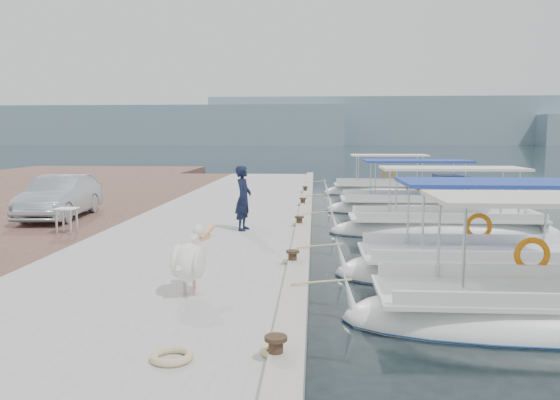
# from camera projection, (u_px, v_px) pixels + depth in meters

# --- Properties ---
(ground) EXTENTS (400.00, 400.00, 0.00)m
(ground) POSITION_uv_depth(u_px,v_px,m) (310.00, 254.00, 15.08)
(ground) COLOR black
(ground) RESTS_ON ground
(concrete_quay) EXTENTS (6.00, 40.00, 0.50)m
(concrete_quay) POSITION_uv_depth(u_px,v_px,m) (231.00, 217.00, 20.20)
(concrete_quay) COLOR #9D9E98
(concrete_quay) RESTS_ON ground
(quay_curb) EXTENTS (0.44, 40.00, 0.12)m
(quay_curb) POSITION_uv_depth(u_px,v_px,m) (306.00, 210.00, 19.99)
(quay_curb) COLOR #A49D92
(quay_curb) RESTS_ON concrete_quay
(cobblestone_strip) EXTENTS (4.00, 40.00, 0.50)m
(cobblestone_strip) POSITION_uv_depth(u_px,v_px,m) (99.00, 216.00, 20.52)
(cobblestone_strip) COLOR #51322B
(cobblestone_strip) RESTS_ON ground
(distant_hills) EXTENTS (330.00, 60.00, 18.00)m
(distant_hills) POSITION_uv_depth(u_px,v_px,m) (391.00, 125.00, 212.06)
(distant_hills) COLOR gray
(distant_hills) RESTS_ON ground
(fishing_caique_a) EXTENTS (6.68, 2.34, 2.83)m
(fishing_caique_a) POSITION_uv_depth(u_px,v_px,m) (537.00, 318.00, 9.36)
(fishing_caique_a) COLOR white
(fishing_caique_a) RESTS_ON ground
(fishing_caique_b) EXTENTS (6.60, 2.52, 2.83)m
(fishing_caique_b) POSITION_uv_depth(u_px,v_px,m) (479.00, 272.00, 12.52)
(fishing_caique_b) COLOR white
(fishing_caique_b) RESTS_ON ground
(fishing_caique_c) EXTENTS (7.62, 2.10, 2.83)m
(fishing_caique_c) POSITION_uv_depth(u_px,v_px,m) (444.00, 231.00, 18.02)
(fishing_caique_c) COLOR white
(fishing_caique_c) RESTS_ON ground
(fishing_caique_d) EXTENTS (7.33, 2.58, 2.83)m
(fishing_caique_d) POSITION_uv_depth(u_px,v_px,m) (413.00, 207.00, 23.49)
(fishing_caique_d) COLOR white
(fishing_caique_d) RESTS_ON ground
(fishing_caique_e) EXTENTS (6.93, 2.08, 2.83)m
(fishing_caique_e) POSITION_uv_depth(u_px,v_px,m) (385.00, 192.00, 30.59)
(fishing_caique_e) COLOR white
(fishing_caique_e) RESTS_ON ground
(mooring_bollards) EXTENTS (0.28, 20.28, 0.33)m
(mooring_bollards) POSITION_uv_depth(u_px,v_px,m) (299.00, 221.00, 16.51)
(mooring_bollards) COLOR black
(mooring_bollards) RESTS_ON concrete_quay
(pelican) EXTENTS (0.68, 1.52, 1.17)m
(pelican) POSITION_uv_depth(u_px,v_px,m) (190.00, 260.00, 9.39)
(pelican) COLOR tan
(pelican) RESTS_ON concrete_quay
(fisherman) EXTENTS (0.56, 0.75, 1.89)m
(fisherman) POSITION_uv_depth(u_px,v_px,m) (243.00, 198.00, 15.84)
(fisherman) COLOR black
(fisherman) RESTS_ON concrete_quay
(parked_car) EXTENTS (1.85, 4.42, 1.42)m
(parked_car) POSITION_uv_depth(u_px,v_px,m) (60.00, 197.00, 18.24)
(parked_car) COLOR #A3AFBA
(parked_car) RESTS_ON cobblestone_strip
(folding_table) EXTENTS (0.55, 0.55, 0.73)m
(folding_table) POSITION_uv_depth(u_px,v_px,m) (67.00, 215.00, 15.30)
(folding_table) COLOR silver
(folding_table) RESTS_ON cobblestone_strip
(rope_coil) EXTENTS (0.54, 0.54, 0.10)m
(rope_coil) POSITION_uv_depth(u_px,v_px,m) (172.00, 356.00, 6.67)
(rope_coil) COLOR #C6B284
(rope_coil) RESTS_ON concrete_quay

